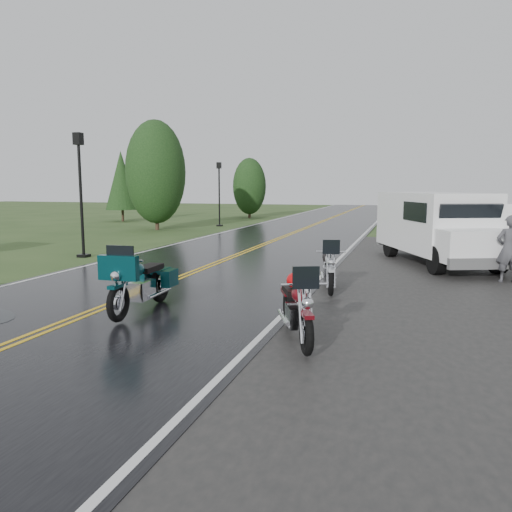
{
  "coord_description": "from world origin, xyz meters",
  "views": [
    {
      "loc": [
        6.19,
        -8.86,
        2.6
      ],
      "look_at": [
        2.8,
        2.0,
        1.0
      ],
      "focal_mm": 35.0,
      "sensor_mm": 36.0,
      "label": 1
    }
  ],
  "objects_px": {
    "motorcycle_red": "(307,316)",
    "lamp_post_far_left": "(219,194)",
    "van_white": "(438,234)",
    "lamp_post_near_left": "(81,195)",
    "motorcycle_teal": "(118,288)",
    "person_at_van": "(509,250)",
    "motorcycle_silver": "(331,271)"
  },
  "relations": [
    {
      "from": "motorcycle_red",
      "to": "van_white",
      "type": "xyz_separation_m",
      "value": [
        2.19,
        8.14,
        0.55
      ]
    },
    {
      "from": "motorcycle_teal",
      "to": "lamp_post_near_left",
      "type": "relative_size",
      "value": 0.54
    },
    {
      "from": "motorcycle_red",
      "to": "motorcycle_silver",
      "type": "height_order",
      "value": "motorcycle_red"
    },
    {
      "from": "person_at_van",
      "to": "lamp_post_far_left",
      "type": "height_order",
      "value": "lamp_post_far_left"
    },
    {
      "from": "motorcycle_silver",
      "to": "lamp_post_near_left",
      "type": "height_order",
      "value": "lamp_post_near_left"
    },
    {
      "from": "van_white",
      "to": "person_at_van",
      "type": "bearing_deg",
      "value": -43.0
    },
    {
      "from": "motorcycle_red",
      "to": "motorcycle_silver",
      "type": "bearing_deg",
      "value": 71.21
    },
    {
      "from": "motorcycle_silver",
      "to": "van_white",
      "type": "distance_m",
      "value": 4.68
    },
    {
      "from": "motorcycle_teal",
      "to": "lamp_post_near_left",
      "type": "xyz_separation_m",
      "value": [
        -6.31,
        7.55,
        1.55
      ]
    },
    {
      "from": "motorcycle_silver",
      "to": "lamp_post_far_left",
      "type": "xyz_separation_m",
      "value": [
        -10.17,
        18.8,
        1.43
      ]
    },
    {
      "from": "motorcycle_silver",
      "to": "person_at_van",
      "type": "xyz_separation_m",
      "value": [
        4.25,
        3.27,
        0.26
      ]
    },
    {
      "from": "motorcycle_red",
      "to": "motorcycle_silver",
      "type": "relative_size",
      "value": 1.03
    },
    {
      "from": "person_at_van",
      "to": "lamp_post_far_left",
      "type": "xyz_separation_m",
      "value": [
        -14.42,
        15.54,
        1.17
      ]
    },
    {
      "from": "van_white",
      "to": "lamp_post_near_left",
      "type": "distance_m",
      "value": 12.29
    },
    {
      "from": "van_white",
      "to": "lamp_post_near_left",
      "type": "xyz_separation_m",
      "value": [
        -12.24,
        0.18,
        1.05
      ]
    },
    {
      "from": "motorcycle_red",
      "to": "motorcycle_teal",
      "type": "xyz_separation_m",
      "value": [
        -3.74,
        0.78,
        0.06
      ]
    },
    {
      "from": "person_at_van",
      "to": "motorcycle_red",
      "type": "bearing_deg",
      "value": 49.83
    },
    {
      "from": "motorcycle_red",
      "to": "person_at_van",
      "type": "xyz_separation_m",
      "value": [
        3.96,
        7.48,
        0.24
      ]
    },
    {
      "from": "motorcycle_silver",
      "to": "motorcycle_teal",
      "type": "bearing_deg",
      "value": -146.87
    },
    {
      "from": "van_white",
      "to": "lamp_post_far_left",
      "type": "relative_size",
      "value": 1.5
    },
    {
      "from": "person_at_van",
      "to": "lamp_post_near_left",
      "type": "height_order",
      "value": "lamp_post_near_left"
    },
    {
      "from": "motorcycle_silver",
      "to": "van_white",
      "type": "xyz_separation_m",
      "value": [
        2.48,
        3.93,
        0.57
      ]
    },
    {
      "from": "motorcycle_red",
      "to": "lamp_post_far_left",
      "type": "xyz_separation_m",
      "value": [
        -10.47,
        23.02,
        1.41
      ]
    },
    {
      "from": "lamp_post_near_left",
      "to": "lamp_post_far_left",
      "type": "xyz_separation_m",
      "value": [
        -0.41,
        14.69,
        -0.2
      ]
    },
    {
      "from": "motorcycle_teal",
      "to": "lamp_post_far_left",
      "type": "bearing_deg",
      "value": 104.17
    },
    {
      "from": "person_at_van",
      "to": "lamp_post_near_left",
      "type": "relative_size",
      "value": 0.4
    },
    {
      "from": "motorcycle_red",
      "to": "lamp_post_near_left",
      "type": "bearing_deg",
      "value": 117.62
    },
    {
      "from": "motorcycle_red",
      "to": "lamp_post_far_left",
      "type": "relative_size",
      "value": 0.54
    },
    {
      "from": "motorcycle_teal",
      "to": "motorcycle_silver",
      "type": "relative_size",
      "value": 1.12
    },
    {
      "from": "motorcycle_silver",
      "to": "lamp_post_near_left",
      "type": "distance_m",
      "value": 10.72
    },
    {
      "from": "lamp_post_far_left",
      "to": "lamp_post_near_left",
      "type": "bearing_deg",
      "value": -88.4
    },
    {
      "from": "motorcycle_teal",
      "to": "van_white",
      "type": "xyz_separation_m",
      "value": [
        5.93,
        7.37,
        0.49
      ]
    }
  ]
}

